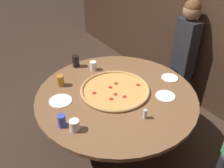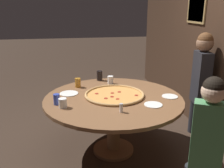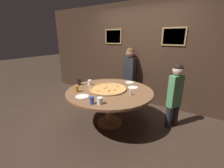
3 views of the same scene
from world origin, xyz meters
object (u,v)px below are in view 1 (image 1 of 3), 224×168
object	(u,v)px
white_plate_near_front	(165,96)
condiment_shaker	(145,114)
dining_table	(116,103)
drink_cup_far_right	(62,121)
white_plate_left_side	(60,101)
drink_cup_near_left	(74,125)
drink_cup_near_right	(76,61)
giant_pizza	(115,90)
drink_cup_far_left	(60,81)
white_plate_right_side	(170,78)
diner_far_left	(185,49)
drink_cup_beside_pizza	(93,66)

from	to	relation	value
white_plate_near_front	condiment_shaker	world-z (taller)	condiment_shaker
dining_table	condiment_shaker	distance (m)	0.48
drink_cup_far_right	white_plate_left_side	distance (m)	0.37
white_plate_left_side	condiment_shaker	xyz separation A→B (m)	(0.68, 0.53, 0.05)
drink_cup_near_left	drink_cup_near_right	size ratio (longest dim) A/B	0.73
giant_pizza	drink_cup_far_left	distance (m)	0.60
white_plate_right_side	diner_far_left	size ratio (longest dim) A/B	0.13
white_plate_right_side	drink_cup_far_left	bearing A→B (deg)	-117.91
dining_table	drink_cup_near_left	size ratio (longest dim) A/B	15.92
giant_pizza	white_plate_left_side	xyz separation A→B (m)	(-0.17, -0.56, -0.01)
drink_cup_far_left	condiment_shaker	distance (m)	1.01
drink_cup_near_right	drink_cup_far_right	xyz separation A→B (m)	(0.86, -0.60, -0.01)
drink_cup_near_left	white_plate_near_front	size ratio (longest dim) A/B	0.52
white_plate_left_side	diner_far_left	xyz separation A→B (m)	(0.04, 1.77, 0.10)
drink_cup_far_right	drink_cup_far_left	bearing A→B (deg)	155.97
dining_table	drink_cup_far_left	xyz separation A→B (m)	(-0.48, -0.41, 0.18)
white_plate_left_side	condiment_shaker	world-z (taller)	condiment_shaker
drink_cup_far_right	drink_cup_far_left	world-z (taller)	drink_cup_far_left
giant_pizza	dining_table	bearing A→B (deg)	-22.04
drink_cup_far_left	diner_far_left	bearing A→B (deg)	79.98
drink_cup_beside_pizza	white_plate_right_side	world-z (taller)	drink_cup_beside_pizza
drink_cup_far_left	white_plate_near_front	bearing A→B (deg)	45.20
drink_cup_far_left	white_plate_right_side	world-z (taller)	drink_cup_far_left
drink_cup_beside_pizza	drink_cup_near_right	world-z (taller)	drink_cup_near_right
drink_cup_near_right	drink_cup_far_left	size ratio (longest dim) A/B	1.16
drink_cup_near_left	drink_cup_beside_pizza	bearing A→B (deg)	139.63
giant_pizza	condiment_shaker	bearing A→B (deg)	-2.62
dining_table	condiment_shaker	world-z (taller)	condiment_shaker
white_plate_left_side	drink_cup_near_right	bearing A→B (deg)	138.74
drink_cup_far_right	diner_far_left	size ratio (longest dim) A/B	0.08
dining_table	drink_cup_beside_pizza	size ratio (longest dim) A/B	15.24
giant_pizza	drink_cup_near_right	xyz separation A→B (m)	(-0.69, -0.10, 0.06)
drink_cup_near_right	drink_cup_far_left	xyz separation A→B (m)	(0.27, -0.33, -0.01)
drink_cup_far_right	drink_cup_beside_pizza	bearing A→B (deg)	132.65
drink_cup_near_left	condiment_shaker	distance (m)	0.65
white_plate_left_side	white_plate_right_side	size ratio (longest dim) A/B	1.21
drink_cup_near_left	white_plate_right_side	distance (m)	1.29
white_plate_left_side	condiment_shaker	bearing A→B (deg)	38.23
drink_cup_far_right	white_plate_right_side	xyz separation A→B (m)	(-0.01, 1.35, -0.06)
giant_pizza	drink_cup_beside_pizza	size ratio (longest dim) A/B	6.72
drink_cup_near_left	drink_cup_far_right	distance (m)	0.13
drink_cup_near_left	condiment_shaker	xyz separation A→B (m)	(0.23, 0.60, -0.00)
white_plate_right_side	condiment_shaker	xyz separation A→B (m)	(0.35, -0.68, 0.05)
giant_pizza	diner_far_left	world-z (taller)	diner_far_left
drink_cup_beside_pizza	white_plate_near_front	xyz separation A→B (m)	(0.88, 0.34, -0.05)
giant_pizza	drink_cup_far_right	world-z (taller)	drink_cup_far_right
drink_cup_beside_pizza	white_plate_right_side	distance (m)	0.91
drink_cup_near_left	drink_cup_far_right	bearing A→B (deg)	-147.46
drink_cup_near_left	white_plate_left_side	distance (m)	0.45
drink_cup_beside_pizza	diner_far_left	bearing A→B (deg)	72.60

